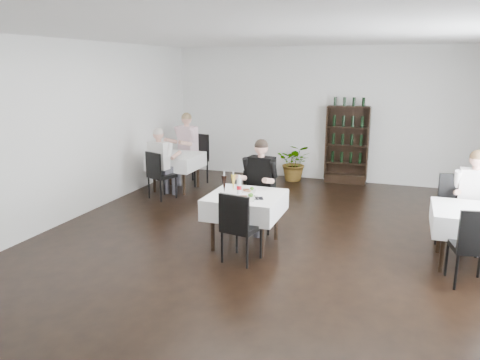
{
  "coord_description": "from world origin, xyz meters",
  "views": [
    {
      "loc": [
        1.79,
        -6.12,
        2.57
      ],
      "look_at": [
        -0.45,
        0.2,
        0.93
      ],
      "focal_mm": 35.0,
      "sensor_mm": 36.0,
      "label": 1
    }
  ],
  "objects_px": {
    "wine_shelf": "(347,146)",
    "diner_main": "(259,179)",
    "main_table": "(245,204)",
    "potted_tree": "(295,162)"
  },
  "relations": [
    {
      "from": "main_table",
      "to": "potted_tree",
      "type": "height_order",
      "value": "potted_tree"
    },
    {
      "from": "potted_tree",
      "to": "diner_main",
      "type": "bearing_deg",
      "value": -86.39
    },
    {
      "from": "wine_shelf",
      "to": "diner_main",
      "type": "xyz_separation_m",
      "value": [
        -0.9,
        -3.64,
        0.01
      ]
    },
    {
      "from": "wine_shelf",
      "to": "potted_tree",
      "type": "bearing_deg",
      "value": -171.32
    },
    {
      "from": "diner_main",
      "to": "wine_shelf",
      "type": "bearing_deg",
      "value": 76.08
    },
    {
      "from": "wine_shelf",
      "to": "potted_tree",
      "type": "relative_size",
      "value": 2.06
    },
    {
      "from": "wine_shelf",
      "to": "potted_tree",
      "type": "distance_m",
      "value": 1.21
    },
    {
      "from": "main_table",
      "to": "potted_tree",
      "type": "distance_m",
      "value": 4.15
    },
    {
      "from": "potted_tree",
      "to": "main_table",
      "type": "bearing_deg",
      "value": -86.93
    },
    {
      "from": "wine_shelf",
      "to": "main_table",
      "type": "distance_m",
      "value": 4.41
    }
  ]
}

